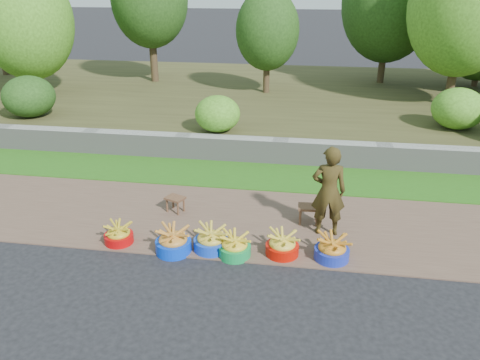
% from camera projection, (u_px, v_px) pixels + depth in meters
% --- Properties ---
extents(ground_plane, '(120.00, 120.00, 0.00)m').
position_uv_depth(ground_plane, '(259.00, 264.00, 6.80)').
color(ground_plane, black).
rests_on(ground_plane, ground).
extents(dirt_shoulder, '(80.00, 2.50, 0.02)m').
position_uv_depth(dirt_shoulder, '(267.00, 223.00, 7.93)').
color(dirt_shoulder, brown).
rests_on(dirt_shoulder, ground).
extents(grass_verge, '(80.00, 1.50, 0.04)m').
position_uv_depth(grass_verge, '(277.00, 177.00, 9.74)').
color(grass_verge, '#276315').
rests_on(grass_verge, ground).
extents(retaining_wall, '(80.00, 0.35, 0.55)m').
position_uv_depth(retaining_wall, '(280.00, 151.00, 10.41)').
color(retaining_wall, gray).
rests_on(retaining_wall, ground).
extents(earth_bank, '(80.00, 10.00, 0.50)m').
position_uv_depth(earth_bank, '(292.00, 100.00, 14.86)').
color(earth_bank, '#403F1F').
rests_on(earth_bank, ground).
extents(vegetation, '(31.23, 8.63, 4.84)m').
position_uv_depth(vegetation, '(356.00, 13.00, 13.79)').
color(vegetation, '#3D2E1C').
rests_on(vegetation, earth_bank).
extents(basin_a, '(0.45, 0.45, 0.34)m').
position_uv_depth(basin_a, '(119.00, 235.00, 7.28)').
color(basin_a, '#B20708').
rests_on(basin_a, ground).
extents(basin_b, '(0.54, 0.54, 0.40)m').
position_uv_depth(basin_b, '(173.00, 241.00, 7.04)').
color(basin_b, '#0637D6').
rests_on(basin_b, ground).
extents(basin_c, '(0.53, 0.53, 0.39)m').
position_uv_depth(basin_c, '(211.00, 240.00, 7.09)').
color(basin_c, blue).
rests_on(basin_c, ground).
extents(basin_d, '(0.49, 0.49, 0.36)m').
position_uv_depth(basin_d, '(235.00, 246.00, 6.95)').
color(basin_d, '#11883E').
rests_on(basin_d, ground).
extents(basin_e, '(0.50, 0.50, 0.37)m').
position_uv_depth(basin_e, '(282.00, 245.00, 6.97)').
color(basin_e, '#B70E03').
rests_on(basin_e, ground).
extents(basin_f, '(0.51, 0.51, 0.38)m').
position_uv_depth(basin_f, '(332.00, 249.00, 6.85)').
color(basin_f, '#1A2BA5').
rests_on(basin_f, ground).
extents(stool_left, '(0.39, 0.35, 0.28)m').
position_uv_depth(stool_left, '(175.00, 200.00, 8.20)').
color(stool_left, brown).
rests_on(stool_left, dirt_shoulder).
extents(stool_right, '(0.37, 0.29, 0.31)m').
position_uv_depth(stool_right, '(309.00, 209.00, 7.82)').
color(stool_right, brown).
rests_on(stool_right, dirt_shoulder).
extents(vendor_woman, '(0.56, 0.39, 1.48)m').
position_uv_depth(vendor_woman, '(329.00, 191.00, 7.31)').
color(vendor_woman, black).
rests_on(vendor_woman, dirt_shoulder).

